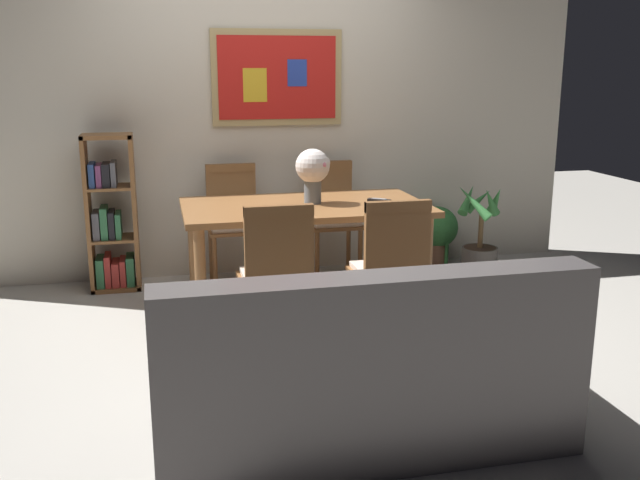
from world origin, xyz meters
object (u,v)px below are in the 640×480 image
(leather_couch, at_px, (360,374))
(potted_palm, at_px, (480,243))
(dining_table, at_px, (305,217))
(dining_chair_far_right, at_px, (331,210))
(bookshelf, at_px, (111,223))
(tv_remote, at_px, (379,200))
(dining_chair_near_right, at_px, (391,261))
(flower_vase, at_px, (313,170))
(potted_ivy, at_px, (437,232))
(dining_chair_far_left, at_px, (233,214))
(dining_chair_near_left, at_px, (277,267))

(leather_couch, bearing_deg, potted_palm, 53.78)
(dining_table, height_order, potted_palm, potted_palm)
(dining_chair_far_right, bearing_deg, bookshelf, 178.65)
(bookshelf, xyz_separation_m, tv_remote, (1.81, -0.82, 0.24))
(dining_table, distance_m, dining_chair_far_right, 0.84)
(dining_table, bearing_deg, dining_chair_near_right, -67.01)
(leather_couch, height_order, flower_vase, flower_vase)
(potted_ivy, height_order, potted_palm, potted_palm)
(flower_vase, bearing_deg, dining_chair_far_left, 122.50)
(dining_chair_far_right, bearing_deg, potted_ivy, 6.57)
(dining_chair_near_left, xyz_separation_m, dining_chair_far_right, (0.70, 1.52, 0.00))
(dining_chair_near_left, relative_size, potted_palm, 1.20)
(bookshelf, distance_m, potted_ivy, 2.63)
(leather_couch, height_order, bookshelf, bookshelf)
(potted_palm, relative_size, flower_vase, 2.07)
(flower_vase, height_order, tv_remote, flower_vase)
(bookshelf, bearing_deg, potted_palm, -6.29)
(leather_couch, xyz_separation_m, flower_vase, (0.19, 1.80, 0.66))
(dining_chair_near_right, height_order, potted_ivy, dining_chair_near_right)
(potted_ivy, bearing_deg, flower_vase, -146.43)
(dining_chair_near_right, bearing_deg, dining_chair_near_left, 178.02)
(potted_ivy, distance_m, tv_remote, 1.29)
(dining_chair_near_right, xyz_separation_m, bookshelf, (-1.65, 1.59, -0.03))
(dining_table, relative_size, leather_couch, 0.90)
(dining_chair_far_left, bearing_deg, potted_palm, -8.22)
(dining_chair_far_left, xyz_separation_m, tv_remote, (0.91, -0.79, 0.21))
(leather_couch, xyz_separation_m, bookshelf, (-1.18, 2.56, 0.20))
(potted_ivy, bearing_deg, dining_chair_near_right, -120.50)
(dining_chair_near_left, distance_m, potted_ivy, 2.33)
(dining_chair_far_left, height_order, tv_remote, dining_chair_far_left)
(potted_palm, bearing_deg, leather_couch, -126.22)
(flower_vase, bearing_deg, dining_chair_far_right, 67.03)
(dining_table, height_order, bookshelf, bookshelf)
(dining_chair_near_left, height_order, bookshelf, bookshelf)
(potted_ivy, relative_size, flower_vase, 1.61)
(dining_chair_far_left, bearing_deg, leather_couch, -83.80)
(dining_chair_far_left, distance_m, bookshelf, 0.90)
(dining_chair_far_right, distance_m, bookshelf, 1.67)
(leather_couch, distance_m, flower_vase, 1.92)
(dining_table, relative_size, potted_palm, 2.14)
(dining_chair_near_right, bearing_deg, potted_ivy, 59.50)
(dining_chair_far_right, xyz_separation_m, tv_remote, (0.14, -0.78, 0.21))
(dining_table, bearing_deg, potted_palm, 17.35)
(dining_table, distance_m, dining_chair_near_right, 0.88)
(dining_chair_far_left, distance_m, potted_ivy, 1.74)
(dining_table, height_order, tv_remote, tv_remote)
(dining_chair_near_left, relative_size, leather_couch, 0.51)
(dining_chair_near_left, xyz_separation_m, bookshelf, (-0.98, 1.56, -0.03))
(dining_chair_near_right, height_order, leather_couch, dining_chair_near_right)
(dining_table, xyz_separation_m, potted_palm, (1.52, 0.47, -0.38))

